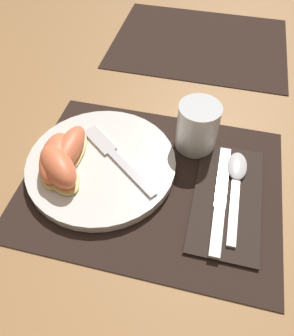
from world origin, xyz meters
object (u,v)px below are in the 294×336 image
object	(u,v)px
knife	(220,200)
citrus_wedge_2	(58,168)
juice_glass	(197,129)
fork	(114,155)
plate	(101,164)
citrus_wedge_1	(56,158)
citrus_wedge_0	(69,150)
spoon	(236,177)

from	to	relation	value
knife	citrus_wedge_2	distance (m)	0.27
juice_glass	fork	xyz separation A→B (m)	(-0.13, -0.08, -0.02)
fork	citrus_wedge_2	xyz separation A→B (m)	(-0.07, -0.06, 0.02)
plate	fork	world-z (taller)	fork
plate	citrus_wedge_1	world-z (taller)	citrus_wedge_1
knife	citrus_wedge_0	xyz separation A→B (m)	(-0.27, 0.02, 0.03)
fork	spoon	bearing A→B (deg)	2.36
plate	citrus_wedge_0	distance (m)	0.06
plate	knife	world-z (taller)	plate
juice_glass	citrus_wedge_0	xyz separation A→B (m)	(-0.21, -0.10, -0.01)
knife	citrus_wedge_1	size ratio (longest dim) A/B	1.76
spoon	citrus_wedge_0	bearing A→B (deg)	-174.25
juice_glass	citrus_wedge_0	bearing A→B (deg)	-155.02
citrus_wedge_1	spoon	bearing A→B (deg)	9.64
citrus_wedge_1	plate	bearing A→B (deg)	20.14
citrus_wedge_0	citrus_wedge_2	world-z (taller)	citrus_wedge_2
fork	citrus_wedge_2	bearing A→B (deg)	-139.27
juice_glass	spoon	size ratio (longest dim) A/B	0.48
fork	plate	bearing A→B (deg)	-136.74
plate	citrus_wedge_1	size ratio (longest dim) A/B	2.12
juice_glass	citrus_wedge_2	xyz separation A→B (m)	(-0.21, -0.14, -0.00)
spoon	citrus_wedge_2	distance (m)	0.30
citrus_wedge_2	knife	bearing A→B (deg)	4.55
juice_glass	spoon	world-z (taller)	juice_glass
spoon	plate	bearing A→B (deg)	-173.63
juice_glass	citrus_wedge_2	bearing A→B (deg)	-146.01
juice_glass	citrus_wedge_0	distance (m)	0.23
fork	citrus_wedge_2	size ratio (longest dim) A/B	1.53
plate	knife	size ratio (longest dim) A/B	1.21
spoon	fork	bearing A→B (deg)	-177.64
plate	spoon	size ratio (longest dim) A/B	1.40
fork	citrus_wedge_1	bearing A→B (deg)	-154.02
knife	citrus_wedge_2	xyz separation A→B (m)	(-0.26, -0.02, 0.03)
spoon	fork	world-z (taller)	fork
citrus_wedge_1	citrus_wedge_2	xyz separation A→B (m)	(0.01, -0.02, 0.00)
plate	citrus_wedge_2	size ratio (longest dim) A/B	2.41
plate	knife	bearing A→B (deg)	-6.68
spoon	citrus_wedge_0	world-z (taller)	citrus_wedge_0
juice_glass	spoon	bearing A→B (deg)	-40.05
knife	citrus_wedge_0	size ratio (longest dim) A/B	1.83
citrus_wedge_0	citrus_wedge_2	bearing A→B (deg)	-89.10
juice_glass	citrus_wedge_2	size ratio (longest dim) A/B	0.83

